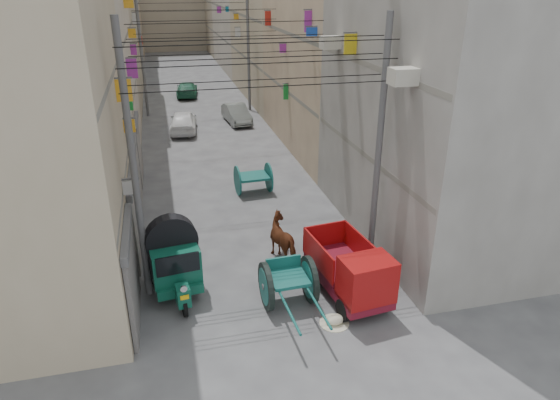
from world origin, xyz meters
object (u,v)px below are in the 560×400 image
object	(u,v)px
mini_truck	(353,276)
feed_sack	(334,319)
tonga_cart	(288,282)
distant_car_green	(187,89)
second_cart	(253,178)
horse	(286,239)
distant_car_white	(183,121)
distant_car_grey	(236,114)
auto_rickshaw	(173,258)

from	to	relation	value
mini_truck	feed_sack	bearing A→B (deg)	-141.07
tonga_cart	distant_car_green	distance (m)	29.23
second_cart	horse	xyz separation A→B (m)	(-0.02, -5.89, 0.05)
tonga_cart	distant_car_white	bearing A→B (deg)	93.23
distant_car_grey	second_cart	bearing A→B (deg)	-101.40
auto_rickshaw	tonga_cart	xyz separation A→B (m)	(3.18, -1.51, -0.39)
distant_car_white	distant_car_green	bearing A→B (deg)	-89.52
mini_truck	feed_sack	world-z (taller)	mini_truck
mini_truck	second_cart	bearing A→B (deg)	91.62
mini_truck	distant_car_white	world-z (taller)	mini_truck
auto_rickshaw	distant_car_green	world-z (taller)	auto_rickshaw
distant_car_green	auto_rickshaw	bearing A→B (deg)	91.04
auto_rickshaw	distant_car_white	size ratio (longest dim) A/B	0.71
mini_truck	horse	bearing A→B (deg)	107.69
feed_sack	horse	size ratio (longest dim) A/B	0.29
mini_truck	distant_car_green	distance (m)	29.69
mini_truck	distant_car_white	size ratio (longest dim) A/B	0.87
feed_sack	distant_car_grey	bearing A→B (deg)	88.12
mini_truck	feed_sack	size ratio (longest dim) A/B	6.59
distant_car_white	horse	bearing A→B (deg)	103.91
distant_car_grey	distant_car_white	bearing A→B (deg)	-165.58
second_cart	distant_car_grey	size ratio (longest dim) A/B	0.43
auto_rickshaw	tonga_cart	world-z (taller)	auto_rickshaw
mini_truck	distant_car_white	distance (m)	19.63
tonga_cart	distant_car_grey	bearing A→B (deg)	82.88
feed_sack	distant_car_white	xyz separation A→B (m)	(-2.84, 20.14, 0.54)
mini_truck	distant_car_green	xyz separation A→B (m)	(-2.74, 29.56, -0.31)
second_cart	horse	world-z (taller)	horse
second_cart	distant_car_green	size ratio (longest dim) A/B	0.40
horse	auto_rickshaw	bearing A→B (deg)	-2.33
distant_car_white	distant_car_green	distance (m)	10.32
mini_truck	distant_car_grey	distance (m)	20.60
auto_rickshaw	feed_sack	size ratio (longest dim) A/B	5.37
second_cart	distant_car_white	xyz separation A→B (m)	(-2.40, 10.53, -0.04)
horse	distant_car_white	size ratio (longest dim) A/B	0.45
tonga_cart	distant_car_green	bearing A→B (deg)	89.48
tonga_cart	second_cart	bearing A→B (deg)	83.80
distant_car_green	distant_car_grey	bearing A→B (deg)	111.97
mini_truck	distant_car_white	bearing A→B (deg)	94.10
mini_truck	second_cart	size ratio (longest dim) A/B	2.17
feed_sack	distant_car_green	bearing A→B (deg)	93.58
mini_truck	second_cart	xyz separation A→B (m)	(-1.28, 8.76, -0.18)
mini_truck	tonga_cart	bearing A→B (deg)	162.57
auto_rickshaw	distant_car_grey	size ratio (longest dim) A/B	0.76
tonga_cart	distant_car_grey	world-z (taller)	tonga_cart
auto_rickshaw	distant_car_green	xyz separation A→B (m)	(2.29, 27.70, -0.56)
auto_rickshaw	mini_truck	size ratio (longest dim) A/B	0.81
horse	feed_sack	bearing A→B (deg)	79.67
mini_truck	second_cart	world-z (taller)	mini_truck
feed_sack	distant_car_grey	size ratio (longest dim) A/B	0.14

